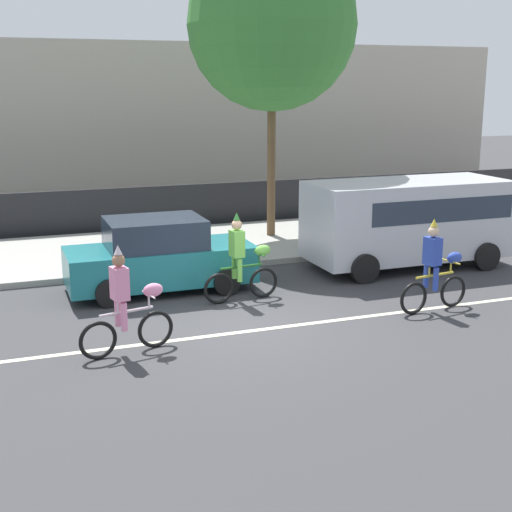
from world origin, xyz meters
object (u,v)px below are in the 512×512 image
Objects in this scene: parade_cyclist_lime at (242,262)px; parked_van_silver at (409,217)px; parade_cyclist_cobalt at (436,271)px; parked_car_teal at (159,256)px; parade_cyclist_pink at (127,306)px.

parade_cyclist_lime is 0.38× the size of parked_van_silver.
parade_cyclist_cobalt is 0.47× the size of parked_car_teal.
parade_cyclist_cobalt is 3.65m from parked_van_silver.
parked_car_teal is at bearing 179.44° from parked_van_silver.
parade_cyclist_cobalt is at bearing -30.21° from parade_cyclist_lime.
parked_car_teal is (1.36, 3.58, -0.06)m from parade_cyclist_pink.
parked_car_teal is (-6.36, 0.06, -0.50)m from parked_van_silver.
parked_van_silver is at bearing 24.50° from parade_cyclist_pink.
parade_cyclist_lime is at bearing 37.87° from parade_cyclist_pink.
parked_van_silver reaches higher than parked_car_teal.
parked_van_silver is at bearing 66.49° from parade_cyclist_cobalt.
parade_cyclist_pink is at bearing -142.13° from parade_cyclist_lime.
parked_van_silver reaches higher than parade_cyclist_pink.
parade_cyclist_pink is 6.28m from parade_cyclist_cobalt.
parked_car_teal is at bearing 145.47° from parade_cyclist_cobalt.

